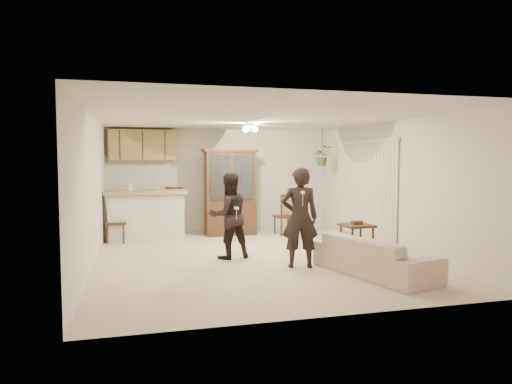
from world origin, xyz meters
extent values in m
plane|color=beige|center=(0.00, 0.00, 0.00)|extent=(6.50, 6.50, 0.00)
cube|color=silver|center=(0.00, 0.00, 2.50)|extent=(5.50, 6.50, 0.02)
cube|color=beige|center=(0.00, 3.25, 1.25)|extent=(5.50, 0.02, 2.50)
cube|color=beige|center=(0.00, -3.25, 1.25)|extent=(5.50, 0.02, 2.50)
cube|color=beige|center=(-2.75, 0.00, 1.25)|extent=(0.02, 6.50, 2.50)
cube|color=beige|center=(2.75, 0.00, 1.25)|extent=(0.02, 6.50, 2.50)
cube|color=silver|center=(-1.85, 2.35, 0.50)|extent=(1.60, 0.55, 1.00)
cube|color=#9D865E|center=(-1.85, 2.35, 1.05)|extent=(1.75, 0.70, 0.08)
cube|color=olive|center=(-1.90, 3.07, 2.10)|extent=(1.50, 0.34, 0.70)
imported|color=#2F5722|center=(2.30, 2.40, 1.85)|extent=(0.43, 0.37, 0.48)
cylinder|color=black|center=(2.30, 2.40, 2.17)|extent=(0.01, 0.01, 0.65)
imported|color=#F2DDC7|center=(1.43, -1.71, 0.37)|extent=(1.20, 2.00, 0.73)
imported|color=black|center=(0.51, -0.93, 0.90)|extent=(0.74, 0.57, 1.80)
imported|color=black|center=(-0.47, 0.03, 0.68)|extent=(0.74, 0.62, 1.35)
cube|color=#352013|center=(0.06, 2.55, 0.39)|extent=(1.18, 0.51, 0.78)
cube|color=#352013|center=(0.06, 2.55, 1.36)|extent=(1.18, 0.45, 1.17)
cube|color=silver|center=(0.06, 2.55, 1.36)|extent=(1.01, 0.05, 1.02)
cube|color=#352013|center=(0.06, 2.55, 1.97)|extent=(1.28, 0.53, 0.06)
cube|color=#352013|center=(1.84, -0.33, 0.56)|extent=(0.56, 0.56, 0.04)
cube|color=#352013|center=(1.84, -0.33, 0.16)|extent=(0.47, 0.47, 0.03)
cube|color=#352013|center=(1.84, -0.33, 0.61)|extent=(0.20, 0.14, 0.06)
cube|color=#352013|center=(-2.46, 2.18, 0.42)|extent=(0.50, 0.50, 0.05)
cube|color=olive|center=(-2.46, 2.18, 0.67)|extent=(0.31, 0.10, 0.36)
cube|color=#352013|center=(-2.46, 2.18, 0.90)|extent=(0.38, 0.12, 0.07)
cube|color=#352013|center=(-1.34, 2.58, 0.50)|extent=(0.70, 0.70, 0.05)
cube|color=olive|center=(-1.34, 2.58, 0.80)|extent=(0.33, 0.25, 0.43)
cube|color=#352013|center=(-1.34, 2.58, 1.09)|extent=(0.40, 0.30, 0.09)
cube|color=#352013|center=(1.32, 2.29, 0.43)|extent=(0.49, 0.49, 0.05)
cube|color=olive|center=(1.32, 2.29, 0.69)|extent=(0.32, 0.08, 0.37)
cube|color=#352013|center=(1.32, 2.29, 0.93)|extent=(0.39, 0.10, 0.07)
cube|color=white|center=(0.42, -1.31, 1.25)|extent=(0.08, 0.15, 0.04)
cube|color=white|center=(-0.41, -0.32, 0.94)|extent=(0.06, 0.14, 0.04)
camera|label=1|loc=(-2.03, -7.87, 1.75)|focal=32.00mm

